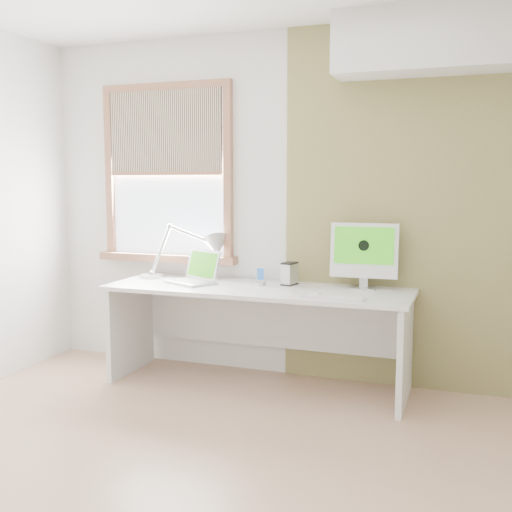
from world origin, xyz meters
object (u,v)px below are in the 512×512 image
at_px(desk, 260,312).
at_px(imac, 364,252).
at_px(laptop, 196,275).
at_px(desk_lamp, 204,250).
at_px(external_drive, 289,274).

xyz_separation_m(desk, imac, (0.73, 0.16, 0.46)).
height_order(desk, laptop, laptop).
height_order(desk_lamp, laptop, desk_lamp).
xyz_separation_m(laptop, imac, (1.23, 0.18, 0.20)).
height_order(desk, external_drive, external_drive).
bearing_deg(desk, imac, 12.28).
xyz_separation_m(desk_lamp, laptop, (0.02, -0.20, -0.16)).
bearing_deg(desk_lamp, imac, -1.22).
bearing_deg(external_drive, imac, 3.73).
relative_size(desk_lamp, external_drive, 4.63).
bearing_deg(laptop, desk_lamp, 95.40).
bearing_deg(laptop, external_drive, 11.48).
height_order(laptop, imac, imac).
bearing_deg(desk, desk_lamp, 160.65).
bearing_deg(external_drive, desk, -146.73).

